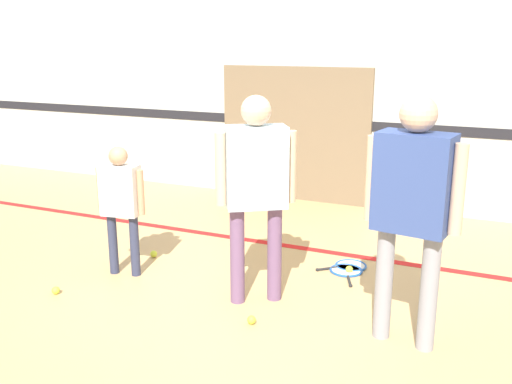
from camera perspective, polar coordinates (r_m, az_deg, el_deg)
ground_plane at (r=4.62m, az=-1.87°, el=-11.32°), size 16.00×16.00×0.00m
wall_back at (r=7.21m, az=9.50°, el=11.16°), size 16.00×0.07×3.20m
wall_panel at (r=7.45m, az=3.86°, el=5.77°), size 2.00×0.05×1.73m
floor_stripe at (r=5.85m, az=4.32°, el=-5.55°), size 14.40×0.10×0.01m
person_instructor at (r=4.37m, az=-0.00°, el=1.43°), size 0.54×0.47×1.65m
person_student_left at (r=5.11m, az=-13.37°, el=-0.49°), size 0.44×0.23×1.17m
person_student_right at (r=3.86m, az=15.39°, el=-0.36°), size 0.65×0.33×1.72m
racket_spare_on_floor at (r=5.31m, az=9.02°, el=-7.80°), size 0.39×0.53×0.03m
racket_second_spare at (r=5.43m, az=9.30°, el=-7.29°), size 0.48×0.45×0.03m
tennis_ball_near_instructor at (r=4.34m, az=-0.46°, el=-12.67°), size 0.07×0.07×0.07m
tennis_ball_by_spare_racket at (r=5.28m, az=9.31°, el=-7.64°), size 0.07×0.07×0.07m
tennis_ball_stray_left at (r=5.67m, az=-10.20°, el=-6.10°), size 0.07×0.07×0.07m
tennis_ball_stray_right at (r=5.08m, az=-19.40°, el=-9.26°), size 0.07×0.07×0.07m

